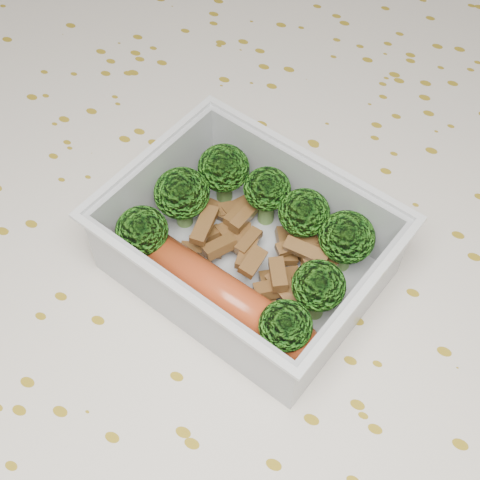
% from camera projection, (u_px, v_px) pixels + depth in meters
% --- Properties ---
extents(dining_table, '(1.40, 0.90, 0.75)m').
position_uv_depth(dining_table, '(249.00, 328.00, 0.54)').
color(dining_table, brown).
rests_on(dining_table, ground).
extents(tablecloth, '(1.46, 0.96, 0.19)m').
position_uv_depth(tablecloth, '(250.00, 297.00, 0.50)').
color(tablecloth, silver).
rests_on(tablecloth, dining_table).
extents(lunch_container, '(0.20, 0.17, 0.06)m').
position_uv_depth(lunch_container, '(247.00, 252.00, 0.45)').
color(lunch_container, silver).
rests_on(lunch_container, tablecloth).
extents(broccoli_florets, '(0.16, 0.13, 0.05)m').
position_uv_depth(broccoli_florets, '(254.00, 225.00, 0.44)').
color(broccoli_florets, '#608C3F').
rests_on(broccoli_florets, lunch_container).
extents(meat_pile, '(0.11, 0.08, 0.03)m').
position_uv_depth(meat_pile, '(261.00, 249.00, 0.45)').
color(meat_pile, brown).
rests_on(meat_pile, lunch_container).
extents(sausage, '(0.15, 0.05, 0.03)m').
position_uv_depth(sausage, '(217.00, 292.00, 0.43)').
color(sausage, '#AE3F1C').
rests_on(sausage, lunch_container).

